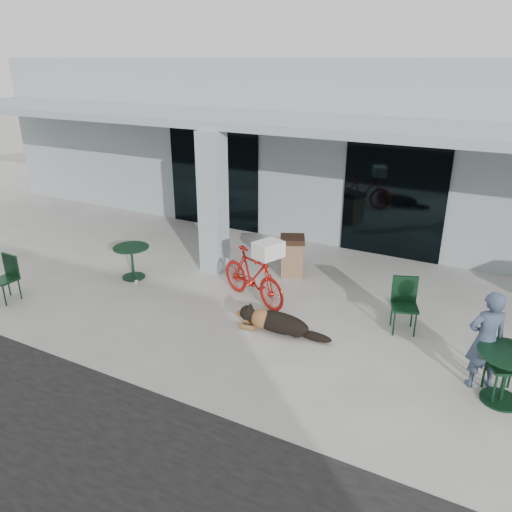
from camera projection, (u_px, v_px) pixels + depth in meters
The scene contains 17 objects.
ground at pixel (217, 328), 8.95m from camera, with size 80.00×80.00×0.00m, color beige.
building at pixel (365, 138), 15.08m from camera, with size 22.00×7.00×4.50m, color #9DA9B1.
storefront_glass_left at pixel (214, 179), 13.93m from camera, with size 2.80×0.06×2.70m, color black.
storefront_glass_right at pixel (393, 202), 11.74m from camera, with size 2.40×0.06×2.70m, color black.
column at pixel (213, 203), 10.91m from camera, with size 0.50×0.50×3.12m, color #9DA9B1.
overhang at pixel (302, 123), 10.71m from camera, with size 22.00×2.80×0.18m, color #9DA9B1.
bicycle at pixel (253, 276), 9.76m from camera, with size 0.50×1.78×1.07m, color #B0150E.
laundry_basket at pixel (268, 250), 9.19m from camera, with size 0.51×0.38×0.31m, color white.
dog at pixel (279, 322), 8.74m from camera, with size 1.29×0.43×0.43m, color black, non-canonical shape.
cup_near_dog at pixel (136, 283), 10.63m from camera, with size 0.08×0.08×0.10m, color white.
cafe_table_near at pixel (132, 262), 10.88m from camera, with size 0.77×0.77×0.72m, color #133820, non-canonical shape.
cafe_chair_near at pixel (4, 279), 9.80m from camera, with size 0.42×0.46×0.93m, color #133820, non-canonical shape.
cafe_table_far at pixel (505, 377), 6.91m from camera, with size 0.84×0.84×0.79m, color #133820, non-canonical shape.
cafe_chair_far_a at pixel (405, 306), 8.68m from camera, with size 0.44×0.48×0.98m, color #133820, non-canonical shape.
cafe_chair_far_b at pixel (506, 365), 6.98m from camera, with size 0.47×0.51×1.03m, color #133820, non-canonical shape.
person at pixel (486, 340), 7.11m from camera, with size 0.56×0.37×1.53m, color #3C4B65.
trash_receptacle at pixel (292, 256), 10.99m from camera, with size 0.53×0.53×0.90m, color brown, non-canonical shape.
Camera 1 is at (4.30, -6.58, 4.52)m, focal length 35.00 mm.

